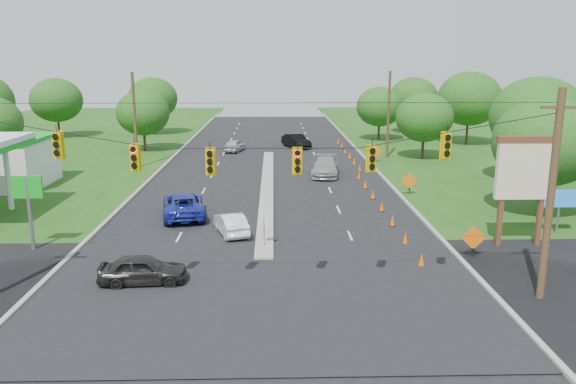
{
  "coord_description": "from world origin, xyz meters",
  "views": [
    {
      "loc": [
        0.55,
        -23.24,
        10.02
      ],
      "look_at": [
        1.34,
        7.51,
        2.8
      ],
      "focal_mm": 35.0,
      "sensor_mm": 36.0,
      "label": 1
    }
  ],
  "objects_px": {
    "blue_pickup": "(183,205)",
    "black_sedan": "(143,270)",
    "pylon_sign": "(528,175)",
    "white_sedan": "(231,223)"
  },
  "relations": [
    {
      "from": "black_sedan",
      "to": "blue_pickup",
      "type": "height_order",
      "value": "blue_pickup"
    },
    {
      "from": "black_sedan",
      "to": "white_sedan",
      "type": "relative_size",
      "value": 1.04
    },
    {
      "from": "pylon_sign",
      "to": "white_sedan",
      "type": "height_order",
      "value": "pylon_sign"
    },
    {
      "from": "black_sedan",
      "to": "blue_pickup",
      "type": "xyz_separation_m",
      "value": [
        0.08,
        11.43,
        0.11
      ]
    },
    {
      "from": "pylon_sign",
      "to": "white_sedan",
      "type": "xyz_separation_m",
      "value": [
        -16.32,
        2.48,
        -3.37
      ]
    },
    {
      "from": "pylon_sign",
      "to": "black_sedan",
      "type": "height_order",
      "value": "pylon_sign"
    },
    {
      "from": "black_sedan",
      "to": "blue_pickup",
      "type": "bearing_deg",
      "value": -4.18
    },
    {
      "from": "blue_pickup",
      "to": "pylon_sign",
      "type": "bearing_deg",
      "value": 151.3
    },
    {
      "from": "pylon_sign",
      "to": "white_sedan",
      "type": "distance_m",
      "value": 16.85
    },
    {
      "from": "blue_pickup",
      "to": "black_sedan",
      "type": "bearing_deg",
      "value": 78.82
    }
  ]
}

